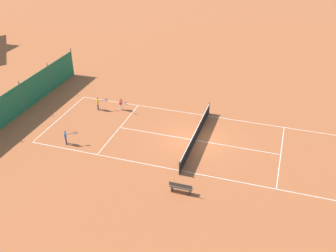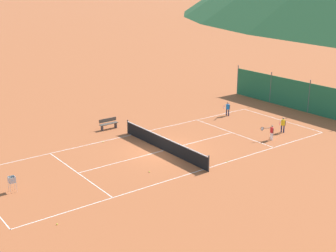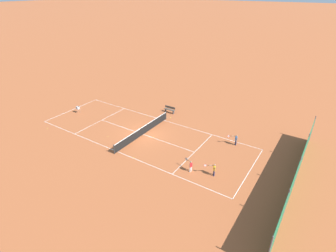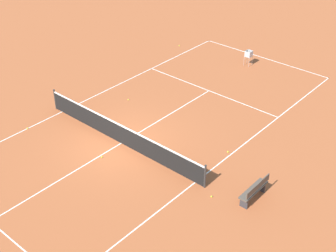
# 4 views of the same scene
# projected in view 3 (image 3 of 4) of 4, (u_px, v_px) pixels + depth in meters

# --- Properties ---
(ground_plane) EXTENTS (600.00, 600.00, 0.00)m
(ground_plane) POSITION_uv_depth(u_px,v_px,m) (143.00, 134.00, 28.87)
(ground_plane) COLOR #A8542D
(court_line_markings) EXTENTS (8.25, 23.85, 0.01)m
(court_line_markings) POSITION_uv_depth(u_px,v_px,m) (143.00, 134.00, 28.87)
(court_line_markings) COLOR white
(court_line_markings) RESTS_ON ground
(tennis_net) EXTENTS (9.18, 0.08, 1.06)m
(tennis_net) POSITION_uv_depth(u_px,v_px,m) (143.00, 130.00, 28.63)
(tennis_net) COLOR #2D2D2D
(tennis_net) RESTS_ON ground
(windscreen_fence_far) EXTENTS (17.28, 0.08, 2.90)m
(windscreen_fence_far) POSITION_uv_depth(u_px,v_px,m) (297.00, 174.00, 20.76)
(windscreen_fence_far) COLOR #236B42
(windscreen_fence_far) RESTS_ON ground
(player_far_baseline) EXTENTS (0.58, 0.90, 1.10)m
(player_far_baseline) POSITION_uv_depth(u_px,v_px,m) (190.00, 165.00, 22.83)
(player_far_baseline) COLOR white
(player_far_baseline) RESTS_ON ground
(player_near_baseline) EXTENTS (0.54, 1.00, 1.19)m
(player_near_baseline) POSITION_uv_depth(u_px,v_px,m) (236.00, 139.00, 26.64)
(player_near_baseline) COLOR #23284C
(player_near_baseline) RESTS_ON ground
(player_far_service) EXTENTS (0.54, 1.00, 1.19)m
(player_far_service) POSITION_uv_depth(u_px,v_px,m) (214.00, 169.00, 22.29)
(player_far_service) COLOR #23284C
(player_far_service) RESTS_ON ground
(tennis_ball_alley_right) EXTENTS (0.07, 0.07, 0.07)m
(tennis_ball_alley_right) POSITION_uv_depth(u_px,v_px,m) (48.00, 129.00, 29.98)
(tennis_ball_alley_right) COLOR #CCE033
(tennis_ball_alley_right) RESTS_ON ground
(tennis_ball_by_net_left) EXTENTS (0.07, 0.07, 0.07)m
(tennis_ball_by_net_left) POSITION_uv_depth(u_px,v_px,m) (108.00, 136.00, 28.43)
(tennis_ball_by_net_left) COLOR #CCE033
(tennis_ball_by_net_left) RESTS_ON ground
(tennis_ball_service_box) EXTENTS (0.07, 0.07, 0.07)m
(tennis_ball_service_box) POSITION_uv_depth(u_px,v_px,m) (153.00, 137.00, 28.34)
(tennis_ball_service_box) COLOR #CCE033
(tennis_ball_service_box) RESTS_ON ground
(tennis_ball_mid_court) EXTENTS (0.07, 0.07, 0.07)m
(tennis_ball_mid_court) POSITION_uv_depth(u_px,v_px,m) (147.00, 116.00, 32.94)
(tennis_ball_mid_court) COLOR #CCE033
(tennis_ball_mid_court) RESTS_ON ground
(tennis_ball_far_corner) EXTENTS (0.07, 0.07, 0.07)m
(tennis_ball_far_corner) POSITION_uv_depth(u_px,v_px,m) (170.00, 118.00, 32.47)
(tennis_ball_far_corner) COLOR #CCE033
(tennis_ball_far_corner) RESTS_ON ground
(tennis_ball_by_net_right) EXTENTS (0.07, 0.07, 0.07)m
(tennis_ball_by_net_right) POSITION_uv_depth(u_px,v_px,m) (133.00, 158.00, 24.87)
(tennis_ball_by_net_right) COLOR #CCE033
(tennis_ball_by_net_right) RESTS_ON ground
(ball_hopper) EXTENTS (0.36, 0.36, 0.89)m
(ball_hopper) POSITION_uv_depth(u_px,v_px,m) (78.00, 108.00, 33.45)
(ball_hopper) COLOR #B7B7BC
(ball_hopper) RESTS_ON ground
(courtside_bench) EXTENTS (0.36, 1.50, 0.84)m
(courtside_bench) POSITION_uv_depth(u_px,v_px,m) (170.00, 109.00, 33.64)
(courtside_bench) COLOR #51473D
(courtside_bench) RESTS_ON ground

